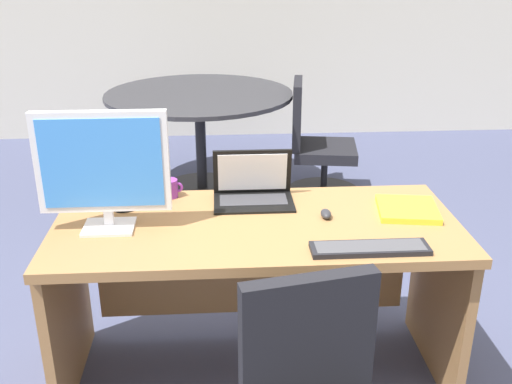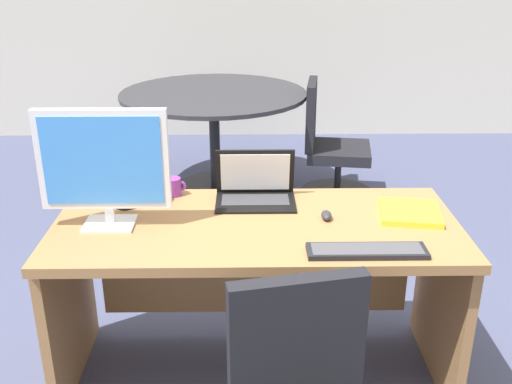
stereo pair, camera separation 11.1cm
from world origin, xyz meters
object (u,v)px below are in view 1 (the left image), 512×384
Objects in this scene: desk at (256,262)px; desk_lamp at (118,153)px; meeting_table at (200,117)px; laptop at (254,185)px; monitor at (103,166)px; keyboard at (370,248)px; meeting_chair_near at (316,153)px; book at (407,209)px; mouse at (326,214)px; coffee_mug at (170,188)px.

desk is 0.74m from desk_lamp.
desk_lamp is 0.26× the size of meeting_table.
desk_lamp reaches higher than laptop.
monitor is (-0.59, -0.06, 0.47)m from desk.
keyboard is 2.36m from meeting_chair_near.
book is (1.24, 0.08, -0.25)m from monitor.
book is (0.64, -0.18, -0.05)m from laptop.
meeting_table is at bearing 171.61° from meeting_chair_near.
laptop is 1.21× the size of book.
desk is 4.76× the size of laptop.
book is at bearing -88.47° from meeting_chair_near.
desk_lamp is at bearing 155.69° from keyboard.
mouse is at bearing -174.66° from book.
mouse is 0.79× the size of coffee_mug.
book is 1.04m from coffee_mug.
laptop is at bearing -7.33° from coffee_mug.
coffee_mug is 0.07× the size of meeting_table.
desk_lamp is (-0.56, 0.12, 0.47)m from desk.
meeting_chair_near is (1.18, 2.06, -0.67)m from monitor.
monitor reaches higher than keyboard.
desk_lamp reaches higher than mouse.
laptop is at bearing -81.52° from meeting_table.
laptop reaches higher than book.
monitor is at bearing -176.36° from book.
desk is 3.76× the size of keyboard.
mouse is at bearing -21.97° from coffee_mug.
laptop is 0.67m from book.
meeting_chair_near is at bearing 81.49° from mouse.
meeting_table reaches higher than desk.
monitor is 0.44m from coffee_mug.
desk_lamp is (-0.96, 0.43, 0.25)m from keyboard.
coffee_mug is 1.89m from meeting_table.
monitor is 0.18m from desk_lamp.
keyboard is 0.32m from mouse.
monitor is 6.62× the size of mouse.
desk_lamp is 2.30m from meeting_chair_near.
desk is at bearing -34.10° from coffee_mug.
meeting_table reaches higher than mouse.
coffee_mug reaches higher than desk.
desk is 0.34m from laptop.
meeting_chair_near is at bearing 58.56° from desk_lamp.
laptop is 0.66m from keyboard.
desk is 2.15m from meeting_table.
mouse reaches higher than desk.
mouse is 0.09× the size of meeting_chair_near.
meeting_chair_near reaches higher than mouse.
keyboard is at bearing -38.29° from desk.
desk_lamp is at bearing -171.43° from laptop.
book is (0.35, 0.03, -0.00)m from mouse.
book is 0.21× the size of meeting_table.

